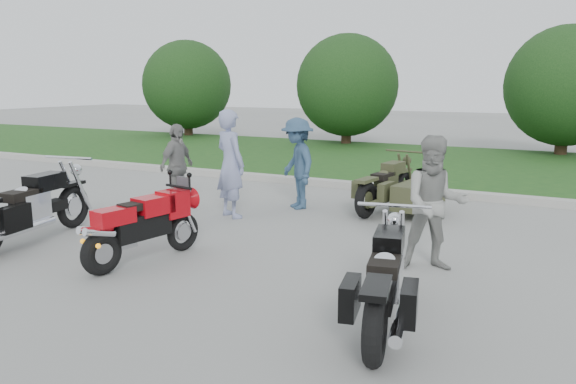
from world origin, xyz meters
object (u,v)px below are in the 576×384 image
at_px(cruiser_right, 385,285).
at_px(person_back, 177,166).
at_px(cruiser_sidecar, 404,192).
at_px(cruiser_left, 26,211).
at_px(person_grey, 435,204).
at_px(person_denim, 297,163).
at_px(person_stripe, 230,164).
at_px(sportbike_red, 142,224).

height_order(cruiser_right, person_back, person_back).
xyz_separation_m(cruiser_right, cruiser_sidecar, (-1.13, 4.78, -0.04)).
distance_m(cruiser_left, person_grey, 5.69).
height_order(person_grey, person_back, person_grey).
height_order(person_grey, person_denim, same).
distance_m(cruiser_left, person_denim, 4.62).
distance_m(person_stripe, person_denim, 1.35).
xyz_separation_m(cruiser_sidecar, person_back, (-3.91, -1.40, 0.38)).
height_order(cruiser_left, person_denim, person_denim).
bearing_deg(person_denim, person_back, -111.26).
bearing_deg(person_grey, person_back, 142.22).
relative_size(sportbike_red, person_back, 1.17).
bearing_deg(person_back, person_grey, -107.31).
distance_m(cruiser_left, person_back, 2.99).
bearing_deg(cruiser_left, cruiser_right, -12.96).
bearing_deg(sportbike_red, person_denim, 95.60).
bearing_deg(cruiser_left, person_stripe, 50.06).
distance_m(cruiser_left, person_stripe, 3.29).
xyz_separation_m(sportbike_red, person_back, (-1.64, 2.85, 0.27)).
height_order(cruiser_right, person_grey, person_grey).
bearing_deg(person_denim, cruiser_sidecar, 56.17).
relative_size(cruiser_left, person_back, 1.60).
bearing_deg(cruiser_sidecar, sportbike_red, -109.97).
height_order(cruiser_left, cruiser_sidecar, cruiser_left).
bearing_deg(cruiser_sidecar, cruiser_left, -126.75).
bearing_deg(cruiser_left, person_back, 73.49).
xyz_separation_m(person_stripe, person_grey, (3.77, -1.24, -0.09)).
bearing_deg(person_stripe, person_denim, -97.62).
distance_m(cruiser_right, cruiser_sidecar, 4.92).
distance_m(cruiser_right, person_denim, 5.31).
xyz_separation_m(cruiser_left, person_grey, (5.47, 1.54, 0.35)).
distance_m(sportbike_red, cruiser_left, 2.06).
bearing_deg(person_stripe, person_grey, -173.02).
distance_m(cruiser_right, person_stripe, 4.97).
distance_m(person_stripe, person_back, 1.30).
relative_size(cruiser_sidecar, person_back, 1.41).
bearing_deg(cruiser_left, person_denim, 49.70).
height_order(sportbike_red, cruiser_left, cruiser_left).
bearing_deg(cruiser_right, person_denim, 113.22).
relative_size(cruiser_sidecar, person_stripe, 1.19).
relative_size(sportbike_red, person_stripe, 0.98).
height_order(sportbike_red, person_back, person_back).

